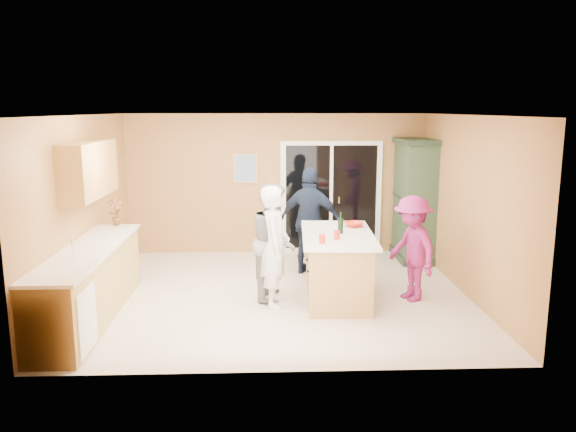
{
  "coord_description": "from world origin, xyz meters",
  "views": [
    {
      "loc": [
        -0.16,
        -7.91,
        2.69
      ],
      "look_at": [
        0.15,
        0.1,
        1.15
      ],
      "focal_mm": 35.0,
      "sensor_mm": 36.0,
      "label": 1
    }
  ],
  "objects_px": {
    "kitchen_island": "(337,268)",
    "woman_grey": "(274,241)",
    "woman_white": "(275,247)",
    "woman_navy": "(310,221)",
    "woman_magenta": "(412,248)",
    "green_hutch": "(415,201)"
  },
  "relations": [
    {
      "from": "green_hutch",
      "to": "woman_white",
      "type": "height_order",
      "value": "green_hutch"
    },
    {
      "from": "woman_white",
      "to": "woman_magenta",
      "type": "height_order",
      "value": "woman_white"
    },
    {
      "from": "woman_white",
      "to": "woman_magenta",
      "type": "distance_m",
      "value": 1.95
    },
    {
      "from": "woman_white",
      "to": "woman_grey",
      "type": "height_order",
      "value": "woman_white"
    },
    {
      "from": "woman_white",
      "to": "woman_navy",
      "type": "xyz_separation_m",
      "value": [
        0.6,
        1.52,
        0.04
      ]
    },
    {
      "from": "woman_grey",
      "to": "woman_magenta",
      "type": "bearing_deg",
      "value": -89.14
    },
    {
      "from": "woman_grey",
      "to": "woman_navy",
      "type": "relative_size",
      "value": 0.95
    },
    {
      "from": "woman_navy",
      "to": "woman_magenta",
      "type": "bearing_deg",
      "value": 154.01
    },
    {
      "from": "woman_navy",
      "to": "green_hutch",
      "type": "bearing_deg",
      "value": -136.77
    },
    {
      "from": "woman_white",
      "to": "woman_navy",
      "type": "relative_size",
      "value": 0.95
    },
    {
      "from": "kitchen_island",
      "to": "green_hutch",
      "type": "xyz_separation_m",
      "value": [
        1.65,
        2.14,
        0.61
      ]
    },
    {
      "from": "green_hutch",
      "to": "woman_grey",
      "type": "relative_size",
      "value": 1.3
    },
    {
      "from": "woman_grey",
      "to": "green_hutch",
      "type": "bearing_deg",
      "value": -45.49
    },
    {
      "from": "woman_white",
      "to": "green_hutch",
      "type": "bearing_deg",
      "value": -43.39
    },
    {
      "from": "green_hutch",
      "to": "woman_magenta",
      "type": "relative_size",
      "value": 1.44
    },
    {
      "from": "kitchen_island",
      "to": "woman_grey",
      "type": "distance_m",
      "value": 0.98
    },
    {
      "from": "kitchen_island",
      "to": "woman_grey",
      "type": "height_order",
      "value": "woman_grey"
    },
    {
      "from": "woman_white",
      "to": "woman_magenta",
      "type": "relative_size",
      "value": 1.11
    },
    {
      "from": "green_hutch",
      "to": "woman_navy",
      "type": "xyz_separation_m",
      "value": [
        -1.94,
        -0.85,
        -0.18
      ]
    },
    {
      "from": "kitchen_island",
      "to": "woman_magenta",
      "type": "xyz_separation_m",
      "value": [
        1.05,
        -0.07,
        0.3
      ]
    },
    {
      "from": "kitchen_island",
      "to": "woman_magenta",
      "type": "height_order",
      "value": "woman_magenta"
    },
    {
      "from": "woman_white",
      "to": "woman_magenta",
      "type": "xyz_separation_m",
      "value": [
        1.94,
        0.16,
        -0.08
      ]
    }
  ]
}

